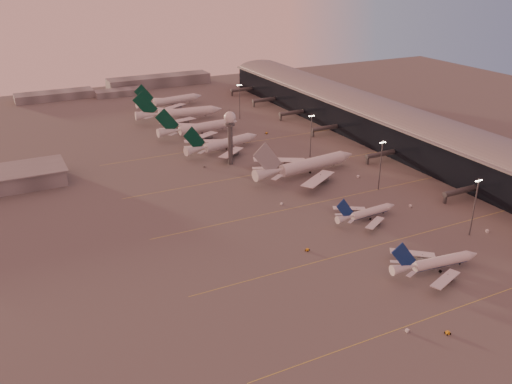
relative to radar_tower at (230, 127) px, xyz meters
name	(u,v)px	position (x,y,z in m)	size (l,w,h in m)	color
ground	(353,269)	(-5.00, -120.00, -20.95)	(700.00, 700.00, 0.00)	#5E5B5B
taxiway_markings	(335,198)	(25.00, -64.00, -20.94)	(180.00, 185.25, 0.02)	#D5C64B
terminal	(392,126)	(102.88, -9.91, -10.43)	(57.00, 362.00, 23.04)	black
radar_tower	(230,127)	(0.00, 0.00, 0.00)	(6.40, 6.40, 31.10)	#4F5156
mast_a	(475,205)	(53.00, -120.00, -7.21)	(3.60, 0.56, 25.00)	#4F5156
mast_b	(381,163)	(50.00, -65.00, -7.21)	(3.60, 0.56, 25.00)	#4F5156
mast_c	(311,134)	(45.00, -10.00, -7.21)	(3.60, 0.56, 25.00)	#4F5156
mast_d	(240,100)	(43.00, 80.00, -7.21)	(3.60, 0.56, 25.00)	#4F5156
distant_horizon	(130,86)	(-2.38, 205.14, -17.06)	(165.00, 37.50, 9.00)	slate
narrowbody_near	(435,264)	(20.04, -134.69, -17.97)	(37.62, 29.88, 14.72)	silver
narrowbody_mid	(366,214)	(24.04, -89.33, -18.34)	(32.96, 26.26, 12.87)	silver
widebody_white	(306,168)	(28.53, -32.51, -17.03)	(64.20, 51.18, 22.62)	silver
greentail_a	(223,146)	(5.07, 21.87, -17.58)	(51.68, 41.26, 19.09)	silver
greentail_b	(199,130)	(4.02, 57.43, -17.30)	(56.89, 45.79, 20.66)	silver
greentail_c	(180,115)	(4.34, 95.20, -16.96)	(62.15, 49.99, 22.58)	silver
greentail_d	(171,102)	(10.43, 134.46, -17.36)	(55.65, 44.60, 20.33)	silver
gsv_truck_a	(408,329)	(-11.85, -157.21, -19.91)	(5.22, 2.42, 2.03)	white
gsv_tug_near	(448,333)	(-2.06, -163.55, -20.46)	(2.27, 3.47, 0.94)	gold
gsv_catering_a	(488,227)	(61.52, -121.60, -18.61)	(5.89, 3.12, 4.67)	white
gsv_tug_mid	(307,250)	(-13.24, -101.44, -20.48)	(3.28, 3.74, 0.92)	gold
gsv_truck_b	(411,204)	(50.40, -87.98, -19.78)	(5.99, 3.26, 2.29)	white
gsv_truck_c	(282,203)	(-0.91, -59.50, -19.91)	(5.36, 3.38, 2.04)	white
gsv_catering_b	(359,173)	(50.73, -47.87, -18.73)	(5.57, 2.90, 4.45)	white
gsv_tug_far	(276,177)	(12.02, -29.82, -20.43)	(4.02, 3.88, 1.00)	white
gsv_truck_d	(204,165)	(-14.89, 2.01, -19.68)	(3.92, 6.52, 2.48)	slate
gsv_tug_hangar	(267,133)	(43.59, 40.63, -20.48)	(3.72, 3.19, 0.91)	gold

